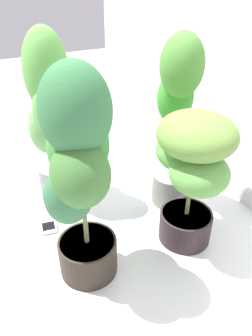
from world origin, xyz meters
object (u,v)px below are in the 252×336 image
potted_plant_front_left (51,114)px  hygrometer_box (49,228)px  potted_plant_back_center (176,114)px  potted_plant_back_right (192,165)px  potted_plant_front_right (79,168)px

potted_plant_front_left → hygrometer_box: (0.27, -0.16, -0.51)m
potted_plant_back_center → hygrometer_box: 0.90m
potted_plant_back_right → potted_plant_back_center: bearing=158.7°
potted_plant_back_center → hygrometer_box: size_ratio=10.20×
hygrometer_box → potted_plant_front_left: bearing=-110.4°
potted_plant_front_left → hygrometer_box: size_ratio=10.38×
potted_plant_back_right → hygrometer_box: size_ratio=7.33×
potted_plant_front_left → hygrometer_box: 0.60m
potted_plant_back_center → hygrometer_box: bearing=-95.9°
potted_plant_back_right → potted_plant_back_center: size_ratio=0.72×
potted_plant_front_left → potted_plant_back_right: potted_plant_front_left is taller
potted_plant_back_right → potted_plant_front_right: bearing=-94.4°
potted_plant_front_left → potted_plant_back_center: size_ratio=1.02×
hygrometer_box → potted_plant_back_center: bearing=-175.8°
potted_plant_back_right → hygrometer_box: potted_plant_back_right is taller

